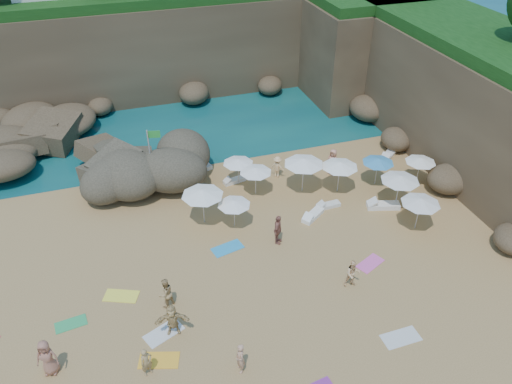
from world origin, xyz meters
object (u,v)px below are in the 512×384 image
object	(u,v)px
parasol_0	(202,193)
person_stand_2	(277,167)
parasol_1	(256,170)
person_stand_4	(333,161)
person_stand_1	(166,293)
person_stand_5	(174,153)
flag_pole	(152,152)
person_stand_6	(240,358)
lounger_0	(199,169)
person_stand_3	(278,230)
parasol_2	(304,161)
rock_outcrop	(138,182)

from	to	relation	value
parasol_0	person_stand_2	xyz separation A→B (m)	(5.92, 3.38, -1.40)
parasol_1	person_stand_4	world-z (taller)	parasol_1
person_stand_1	person_stand_5	world-z (taller)	person_stand_5
parasol_0	person_stand_5	world-z (taller)	parasol_0
person_stand_2	flag_pole	bearing A→B (deg)	33.62
parasol_0	person_stand_6	world-z (taller)	parasol_0
flag_pole	person_stand_1	distance (m)	10.77
parasol_0	person_stand_1	bearing A→B (deg)	-118.94
parasol_1	flag_pole	bearing A→B (deg)	156.16
person_stand_6	lounger_0	bearing A→B (deg)	170.98
person_stand_1	person_stand_3	bearing A→B (deg)	173.13
person_stand_4	person_stand_6	xyz separation A→B (m)	(-10.56, -13.28, -0.12)
parasol_0	parasol_2	bearing A→B (deg)	10.50
person_stand_5	person_stand_1	bearing A→B (deg)	-89.56
parasol_2	person_stand_5	xyz separation A→B (m)	(-7.38, 5.88, -1.31)
lounger_0	person_stand_2	world-z (taller)	person_stand_2
parasol_0	person_stand_5	xyz separation A→B (m)	(-0.47, 7.16, -1.24)
parasol_2	person_stand_6	bearing A→B (deg)	-123.17
parasol_1	person_stand_3	distance (m)	5.16
rock_outcrop	person_stand_5	distance (m)	3.37
person_stand_3	parasol_2	bearing A→B (deg)	-3.88
person_stand_2	person_stand_3	distance (m)	6.96
person_stand_2	person_stand_3	size ratio (longest dim) A/B	0.82
lounger_0	person_stand_2	bearing A→B (deg)	-40.97
parasol_1	parasol_0	bearing A→B (deg)	-153.70
person_stand_2	person_stand_5	world-z (taller)	person_stand_5
person_stand_6	parasol_1	bearing A→B (deg)	156.62
flag_pole	parasol_2	distance (m)	9.69
person_stand_4	person_stand_5	world-z (taller)	person_stand_5
rock_outcrop	lounger_0	bearing A→B (deg)	1.07
person_stand_4	person_stand_5	distance (m)	11.11
parasol_2	flag_pole	bearing A→B (deg)	159.92
parasol_1	person_stand_4	distance (m)	5.90
flag_pole	person_stand_4	xyz separation A→B (m)	(11.86, -1.96, -1.82)
rock_outcrop	person_stand_1	world-z (taller)	person_stand_1
parasol_2	parasol_1	bearing A→B (deg)	168.01
parasol_1	rock_outcrop	bearing A→B (deg)	152.80
person_stand_2	person_stand_6	world-z (taller)	person_stand_6
person_stand_3	person_stand_5	size ratio (longest dim) A/B	1.01
person_stand_3	person_stand_6	bearing A→B (deg)	-177.48
person_stand_3	person_stand_4	bearing A→B (deg)	-13.38
flag_pole	person_stand_4	distance (m)	12.16
person_stand_3	person_stand_2	bearing A→B (deg)	13.30
person_stand_1	person_stand_6	xyz separation A→B (m)	(2.40, -4.70, -0.05)
parasol_2	person_stand_2	bearing A→B (deg)	115.14
flag_pole	person_stand_2	distance (m)	8.43
parasol_1	person_stand_1	xyz separation A→B (m)	(-7.17, -7.86, -0.95)
rock_outcrop	person_stand_1	bearing A→B (deg)	-89.80
person_stand_6	person_stand_1	bearing A→B (deg)	-155.49
person_stand_4	lounger_0	bearing A→B (deg)	-146.21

